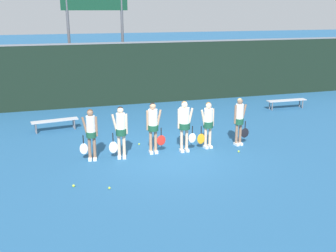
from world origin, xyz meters
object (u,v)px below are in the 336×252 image
at_px(tennis_ball_3, 109,188).
at_px(player_3, 185,122).
at_px(bench_far, 287,101).
at_px(player_1, 121,128).
at_px(tennis_ball_0, 139,144).
at_px(bench_courtside, 55,121).
at_px(scoreboard, 95,7).
at_px(player_2, 153,124).
at_px(tennis_ball_2, 239,151).
at_px(player_4, 208,121).
at_px(tennis_ball_4, 193,140).
at_px(tennis_ball_1, 74,186).
at_px(player_0, 91,131).
at_px(player_5, 239,118).

bearing_deg(tennis_ball_3, player_3, 37.56).
xyz_separation_m(bench_far, tennis_ball_3, (-9.73, -6.60, -0.35)).
relative_size(player_1, tennis_ball_0, 27.33).
bearing_deg(bench_courtside, scoreboard, 55.23).
bearing_deg(tennis_ball_0, player_3, -38.90).
height_order(player_2, tennis_ball_2, player_2).
relative_size(player_4, tennis_ball_3, 25.83).
distance_m(player_3, tennis_ball_0, 2.03).
relative_size(scoreboard, player_3, 3.51).
height_order(bench_far, player_4, player_4).
distance_m(scoreboard, player_2, 9.08).
distance_m(bench_far, player_4, 7.28).
bearing_deg(scoreboard, tennis_ball_4, -70.81).
distance_m(player_1, tennis_ball_4, 3.17).
bearing_deg(player_3, tennis_ball_1, -155.42).
bearing_deg(player_3, player_0, 177.51).
distance_m(player_0, player_2, 2.08).
height_order(player_2, player_3, player_3).
relative_size(player_2, player_4, 1.06).
bearing_deg(tennis_ball_4, player_2, -155.63).
xyz_separation_m(bench_courtside, player_4, (5.15, -3.65, 0.59)).
relative_size(scoreboard, bench_courtside, 3.34).
height_order(tennis_ball_3, tennis_ball_4, tennis_ball_4).
height_order(scoreboard, player_0, scoreboard).
relative_size(player_1, player_3, 0.98).
xyz_separation_m(player_4, tennis_ball_2, (0.86, -0.75, -0.94)).
bearing_deg(tennis_ball_0, bench_courtside, 137.14).
xyz_separation_m(player_1, player_5, (4.29, 0.11, -0.02)).
bearing_deg(player_1, bench_far, 36.92).
relative_size(player_2, tennis_ball_4, 24.71).
relative_size(player_2, tennis_ball_3, 27.41).
xyz_separation_m(player_2, tennis_ball_3, (-1.86, -2.39, -1.01)).
xyz_separation_m(player_0, player_1, (0.95, -0.11, 0.03)).
height_order(tennis_ball_2, tennis_ball_4, tennis_ball_4).
height_order(bench_far, player_0, player_0).
relative_size(bench_courtside, tennis_ball_2, 28.81).
bearing_deg(scoreboard, tennis_ball_0, -85.66).
bearing_deg(tennis_ball_3, bench_far, 34.17).
height_order(player_2, tennis_ball_1, player_2).
bearing_deg(player_2, player_5, 0.65).
relative_size(tennis_ball_0, tennis_ball_4, 0.90).
height_order(bench_courtside, player_5, player_5).
relative_size(scoreboard, player_1, 3.58).
distance_m(player_3, tennis_ball_1, 4.40).
bearing_deg(bench_far, player_3, -146.21).
height_order(bench_courtside, tennis_ball_4, bench_courtside).
distance_m(scoreboard, player_0, 9.19).
relative_size(bench_far, tennis_ball_3, 31.91).
distance_m(tennis_ball_2, tennis_ball_4, 1.91).
xyz_separation_m(player_1, tennis_ball_4, (2.86, 0.95, -0.99)).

